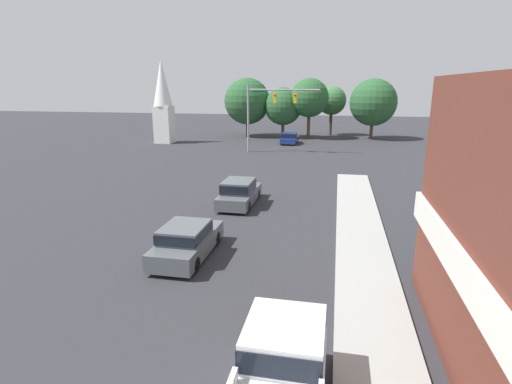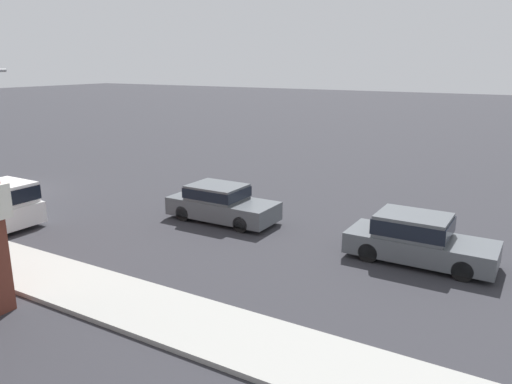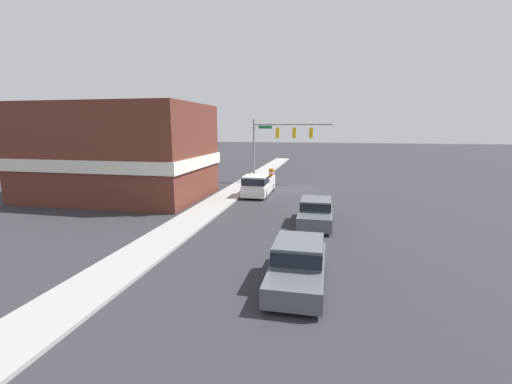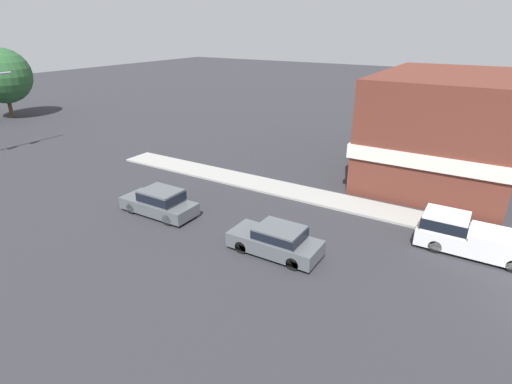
% 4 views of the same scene
% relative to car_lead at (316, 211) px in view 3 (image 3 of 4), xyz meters
% --- Properties ---
extents(ground_plane, '(200.00, 200.00, 0.00)m').
position_rel_car_lead_xyz_m(ground_plane, '(1.87, -12.06, -0.79)').
color(ground_plane, '#2D2D33').
extents(sidewalk_curb, '(2.40, 60.00, 0.14)m').
position_rel_car_lead_xyz_m(sidewalk_curb, '(7.57, -12.06, -0.72)').
color(sidewalk_curb, '#9E9E99').
rests_on(sidewalk_curb, ground).
extents(near_signal_assembly, '(8.11, 0.49, 6.55)m').
position_rel_car_lead_xyz_m(near_signal_assembly, '(4.28, -15.11, 4.04)').
color(near_signal_assembly, gray).
rests_on(near_signal_assembly, ground).
extents(car_lead, '(1.91, 4.66, 1.53)m').
position_rel_car_lead_xyz_m(car_lead, '(0.00, 0.00, 0.00)').
color(car_lead, black).
rests_on(car_lead, ground).
extents(car_second_ahead, '(1.92, 4.79, 1.61)m').
position_rel_car_lead_xyz_m(car_second_ahead, '(0.33, 8.17, 0.04)').
color(car_second_ahead, black).
rests_on(car_second_ahead, ground).
extents(pickup_truck_parked, '(1.97, 5.51, 1.84)m').
position_rel_car_lead_xyz_m(pickup_truck_parked, '(5.19, -7.95, 0.11)').
color(pickup_truck_parked, black).
rests_on(pickup_truck_parked, ground).
extents(construction_barrel, '(0.62, 0.62, 1.05)m').
position_rel_car_lead_xyz_m(construction_barrel, '(5.77, -18.49, -0.26)').
color(construction_barrel, orange).
rests_on(construction_barrel, ground).
extents(corner_brick_building, '(14.16, 9.60, 7.57)m').
position_rel_car_lead_xyz_m(corner_brick_building, '(16.20, -4.98, 2.91)').
color(corner_brick_building, brown).
rests_on(corner_brick_building, ground).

